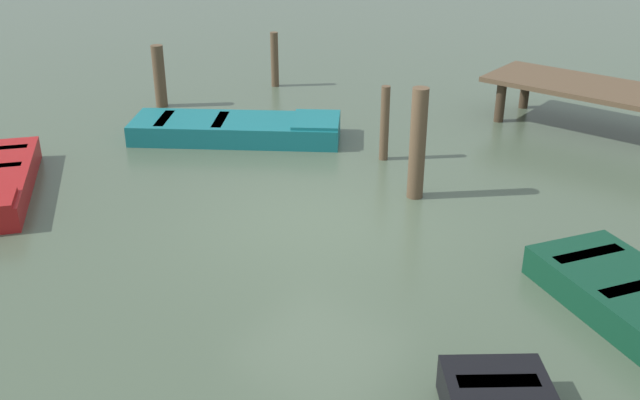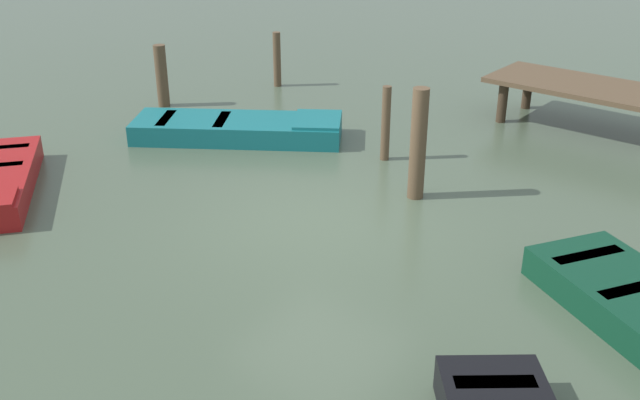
{
  "view_description": "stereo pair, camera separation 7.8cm",
  "coord_description": "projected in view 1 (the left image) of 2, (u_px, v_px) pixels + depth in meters",
  "views": [
    {
      "loc": [
        5.98,
        -7.99,
        5.0
      ],
      "look_at": [
        0.0,
        0.0,
        0.35
      ],
      "focal_mm": 40.79,
      "sensor_mm": 36.0,
      "label": 1
    },
    {
      "loc": [
        6.04,
        -7.94,
        5.0
      ],
      "look_at": [
        0.0,
        0.0,
        0.35
      ],
      "focal_mm": 40.79,
      "sensor_mm": 36.0,
      "label": 2
    }
  ],
  "objects": [
    {
      "name": "mooring_piling_far_right",
      "position": [
        385.0,
        123.0,
        13.18
      ],
      "size": [
        0.16,
        0.16,
        1.39
      ],
      "primitive_type": "cylinder",
      "color": "brown",
      "rests_on": "ground_plane"
    },
    {
      "name": "rowboat_teal",
      "position": [
        238.0,
        128.0,
        14.37
      ],
      "size": [
        4.11,
        3.3,
        0.46
      ],
      "rotation": [
        0.0,
        0.0,
        0.58
      ],
      "color": "#14666B",
      "rests_on": "ground_plane"
    },
    {
      "name": "ground_plane",
      "position": [
        320.0,
        221.0,
        11.16
      ],
      "size": [
        80.0,
        80.0,
        0.0
      ],
      "primitive_type": "plane",
      "color": "#475642"
    },
    {
      "name": "mooring_piling_mid_left",
      "position": [
        418.0,
        144.0,
        11.57
      ],
      "size": [
        0.26,
        0.26,
        1.85
      ],
      "primitive_type": "cylinder",
      "color": "brown",
      "rests_on": "ground_plane"
    },
    {
      "name": "dock_segment",
      "position": [
        592.0,
        91.0,
        14.59
      ],
      "size": [
        4.19,
        1.89,
        0.95
      ],
      "rotation": [
        0.0,
        0.0,
        -0.04
      ],
      "color": "brown",
      "rests_on": "ground_plane"
    },
    {
      "name": "mooring_piling_center",
      "position": [
        159.0,
        76.0,
        16.11
      ],
      "size": [
        0.26,
        0.26,
        1.38
      ],
      "primitive_type": "cylinder",
      "color": "brown",
      "rests_on": "ground_plane"
    },
    {
      "name": "mooring_piling_near_right",
      "position": [
        275.0,
        59.0,
        17.6
      ],
      "size": [
        0.19,
        0.19,
        1.32
      ],
      "primitive_type": "cylinder",
      "color": "brown",
      "rests_on": "ground_plane"
    }
  ]
}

